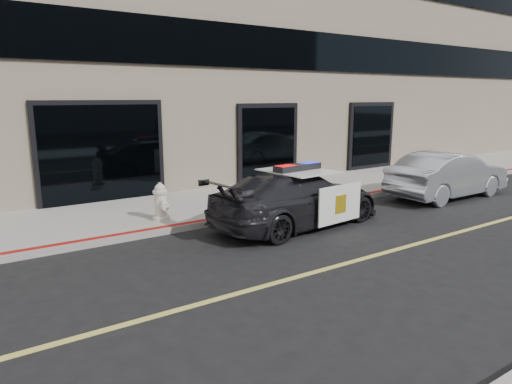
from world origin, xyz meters
TOP-DOWN VIEW (x-y plane):
  - ground at (0.00, 0.00)m, footprint 120.00×120.00m
  - sidewalk_n at (0.00, 5.25)m, footprint 60.00×3.50m
  - building_n at (0.00, 10.50)m, footprint 60.00×7.00m
  - police_car at (2.16, 2.46)m, footprint 2.69×4.80m
  - silver_sedan at (7.79, 2.32)m, footprint 1.47×4.16m
  - fire_hydrant at (-0.49, 4.19)m, footprint 0.40×0.55m

SIDE VIEW (x-z plane):
  - ground at x=0.00m, z-range 0.00..0.00m
  - sidewalk_n at x=0.00m, z-range 0.00..0.15m
  - fire_hydrant at x=-0.49m, z-range 0.12..1.00m
  - police_car at x=2.16m, z-range -0.08..1.38m
  - silver_sedan at x=7.79m, z-range 0.00..1.37m
  - building_n at x=0.00m, z-range 0.00..12.00m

